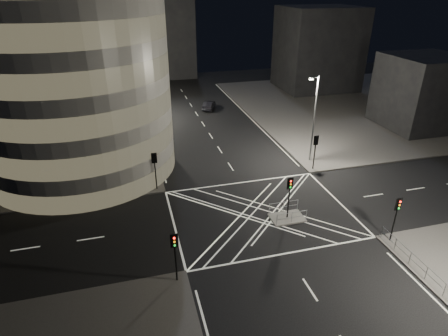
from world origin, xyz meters
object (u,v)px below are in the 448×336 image
object	(u,v)px
traffic_signal_fl	(155,164)
traffic_signal_island	(289,190)
street_lamp_left_far	(133,83)
street_lamp_right_far	(314,117)
sedan	(209,105)
traffic_signal_fr	(315,146)
traffic_signal_nr	(397,212)
street_lamp_left_near	(142,123)
central_island	(287,218)
traffic_signal_nl	(175,249)

from	to	relation	value
traffic_signal_fl	traffic_signal_island	world-z (taller)	same
street_lamp_left_far	street_lamp_right_far	distance (m)	28.23
sedan	traffic_signal_fr	bearing A→B (deg)	128.65
traffic_signal_nr	traffic_signal_island	world-z (taller)	same
street_lamp_left_near	sedan	xyz separation A→B (m)	(11.92, 19.83, -4.84)
traffic_signal_fl	street_lamp_left_far	bearing A→B (deg)	91.57
street_lamp_right_far	traffic_signal_island	bearing A→B (deg)	-125.30
traffic_signal_fl	traffic_signal_nr	bearing A→B (deg)	-37.69
central_island	traffic_signal_fr	xyz separation A→B (m)	(6.80, 8.30, 2.84)
street_lamp_left_far	traffic_signal_nr	bearing A→B (deg)	-63.64
central_island	traffic_signal_fr	world-z (taller)	traffic_signal_fr
street_lamp_right_far	traffic_signal_nl	bearing A→B (deg)	-139.09
sedan	traffic_signal_nr	bearing A→B (deg)	123.78
street_lamp_left_near	street_lamp_left_far	size ratio (longest dim) A/B	1.00
traffic_signal_fl	traffic_signal_island	distance (m)	13.62
traffic_signal_nl	street_lamp_left_far	size ratio (longest dim) A/B	0.40
street_lamp_left_near	traffic_signal_nl	bearing A→B (deg)	-88.06
street_lamp_left_near	street_lamp_left_far	xyz separation A→B (m)	(0.00, 18.00, 0.00)
traffic_signal_fl	sedan	xyz separation A→B (m)	(11.29, 25.03, -2.21)
sedan	street_lamp_right_far	bearing A→B (deg)	131.42
traffic_signal_island	street_lamp_left_near	bearing A→B (deg)	130.27
street_lamp_left_near	traffic_signal_fr	bearing A→B (deg)	-15.92
central_island	sedan	distance (m)	33.34
traffic_signal_island	street_lamp_right_far	world-z (taller)	street_lamp_right_far
traffic_signal_fl	traffic_signal_nl	world-z (taller)	same
traffic_signal_island	street_lamp_left_near	distance (m)	17.89
street_lamp_left_far	street_lamp_right_far	world-z (taller)	same
central_island	street_lamp_right_far	size ratio (longest dim) A/B	0.30
traffic_signal_fr	traffic_signal_island	bearing A→B (deg)	-129.33
central_island	street_lamp_right_far	world-z (taller)	street_lamp_right_far
traffic_signal_nr	sedan	xyz separation A→B (m)	(-6.31, 38.63, -2.21)
central_island	sedan	world-z (taller)	sedan
traffic_signal_fl	street_lamp_left_near	distance (m)	5.86
street_lamp_left_near	central_island	bearing A→B (deg)	-49.73
traffic_signal_nr	traffic_signal_fr	bearing A→B (deg)	90.00
traffic_signal_nl	traffic_signal_nr	size ratio (longest dim) A/B	1.00
traffic_signal_fr	sedan	world-z (taller)	traffic_signal_fr
central_island	traffic_signal_fr	size ratio (longest dim) A/B	0.75
street_lamp_right_far	traffic_signal_nr	bearing A→B (deg)	-92.30
traffic_signal_nl	street_lamp_left_far	world-z (taller)	street_lamp_left_far
street_lamp_left_far	sedan	xyz separation A→B (m)	(11.92, 1.83, -4.84)
central_island	street_lamp_right_far	bearing A→B (deg)	54.70
traffic_signal_nr	traffic_signal_island	xyz separation A→B (m)	(-6.80, 5.30, 0.00)
street_lamp_left_far	sedan	size ratio (longest dim) A/B	2.34
street_lamp_left_near	sedan	bearing A→B (deg)	58.99
traffic_signal_nl	traffic_signal_island	size ratio (longest dim) A/B	1.00
traffic_signal_nl	street_lamp_right_far	xyz separation A→B (m)	(18.24, 15.80, 2.63)
traffic_signal_fl	street_lamp_left_near	world-z (taller)	street_lamp_left_near
central_island	traffic_signal_nr	size ratio (longest dim) A/B	0.75
central_island	traffic_signal_nr	distance (m)	9.08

